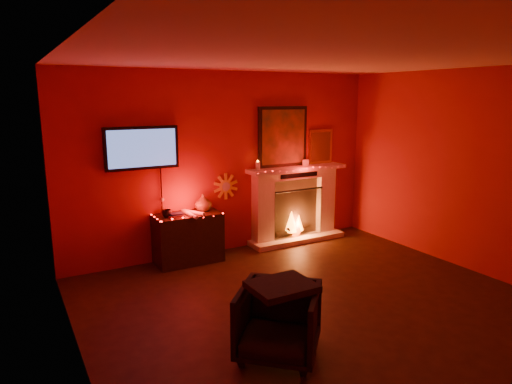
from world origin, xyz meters
TOP-DOWN VIEW (x-y plane):
  - room at (0.00, 0.00)m, footprint 5.00×5.00m
  - fireplace at (1.14, 2.39)m, footprint 1.72×0.40m
  - tv at (-1.30, 2.45)m, footprint 1.00×0.07m
  - sunburst_clock at (-0.05, 2.48)m, footprint 0.40×0.03m
  - console_table at (-0.75, 2.26)m, footprint 0.93×0.58m
  - armchair at (-0.92, -0.41)m, footprint 1.01×1.01m

SIDE VIEW (x-z plane):
  - armchair at x=-0.92m, z-range 0.00..0.66m
  - console_table at x=-0.75m, z-range -0.09..0.87m
  - fireplace at x=1.14m, z-range -0.37..1.81m
  - sunburst_clock at x=-0.05m, z-range 0.80..1.20m
  - room at x=0.00m, z-range -1.15..3.85m
  - tv at x=-1.30m, z-range 1.03..2.27m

